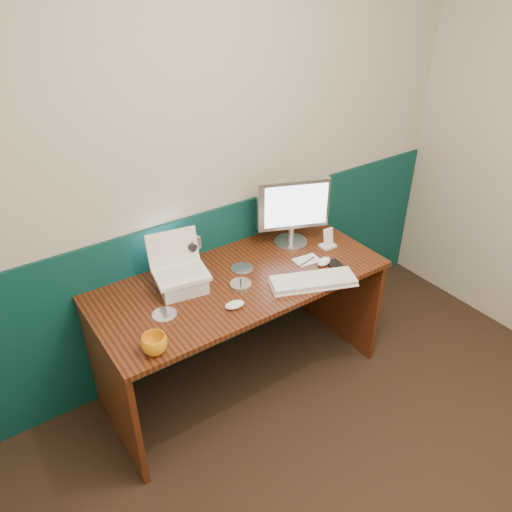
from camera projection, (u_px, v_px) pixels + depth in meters
back_wall at (209, 168)px, 2.71m from camera, size 3.50×0.04×2.50m
wainscot at (216, 282)px, 3.10m from camera, size 3.48×0.02×1.00m
desk at (241, 332)px, 2.89m from camera, size 1.60×0.70×0.75m
laptop_riser at (182, 283)px, 2.59m from camera, size 0.26×0.24×0.08m
laptop at (180, 258)px, 2.51m from camera, size 0.30×0.25×0.22m
monitor at (292, 212)px, 2.90m from camera, size 0.43×0.27×0.42m
keyboard at (313, 281)px, 2.65m from camera, size 0.47×0.31×0.03m
mouse_right at (324, 262)px, 2.81m from camera, size 0.11×0.09×0.03m
mouse_left at (235, 305)px, 2.47m from camera, size 0.11×0.07×0.03m
mug at (154, 344)px, 2.18m from camera, size 0.13×0.13×0.09m
camcorder at (190, 252)px, 2.73m from camera, size 0.12×0.15×0.20m
cd_spindle at (241, 285)px, 2.62m from camera, size 0.11×0.11×0.02m
cd_loose_a at (164, 314)px, 2.43m from camera, size 0.12×0.12×0.00m
cd_loose_b at (242, 268)px, 2.78m from camera, size 0.12×0.12×0.00m
pen at (307, 262)px, 2.83m from camera, size 0.13×0.04×0.01m
papers at (307, 260)px, 2.85m from camera, size 0.16×0.11×0.00m
dock at (328, 246)px, 2.97m from camera, size 0.09×0.07×0.02m
music_player at (328, 237)px, 2.94m from camera, size 0.06×0.03×0.11m
pda at (336, 266)px, 2.79m from camera, size 0.09×0.13×0.01m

